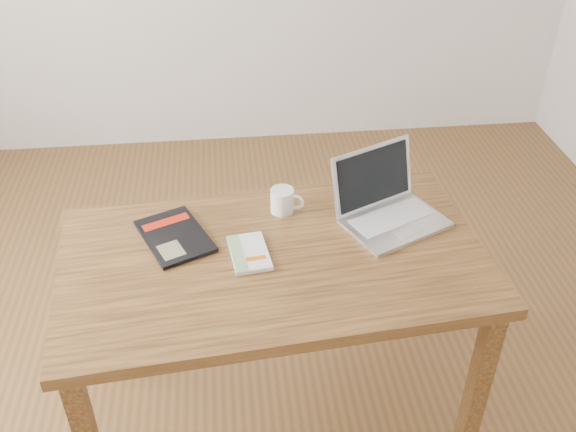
{
  "coord_description": "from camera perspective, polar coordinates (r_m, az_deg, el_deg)",
  "views": [
    {
      "loc": [
        -0.07,
        -1.65,
        1.98
      ],
      "look_at": [
        0.1,
        -0.08,
        0.85
      ],
      "focal_mm": 40.0,
      "sensor_mm": 36.0,
      "label": 1
    }
  ],
  "objects": [
    {
      "name": "desk",
      "position": [
        2.0,
        -1.24,
        -5.5
      ],
      "size": [
        1.34,
        0.84,
        0.75
      ],
      "rotation": [
        0.0,
        0.0,
        0.09
      ],
      "color": "brown",
      "rests_on": "ground"
    },
    {
      "name": "coffee_mug",
      "position": [
        2.11,
        -0.44,
        1.41
      ],
      "size": [
        0.11,
        0.08,
        0.08
      ],
      "rotation": [
        0.0,
        0.0,
        -0.32
      ],
      "color": "white",
      "rests_on": "desk"
    },
    {
      "name": "laptop",
      "position": [
        2.1,
        8.81,
        0.9
      ],
      "size": [
        0.39,
        0.37,
        0.22
      ],
      "rotation": [
        0.0,
        0.0,
        0.44
      ],
      "color": "silver",
      "rests_on": "desk"
    },
    {
      "name": "room",
      "position": [
        1.76,
        -6.07,
        14.72
      ],
      "size": [
        4.04,
        4.04,
        2.7
      ],
      "color": "brown",
      "rests_on": "ground"
    },
    {
      "name": "black_guidebook",
      "position": [
        2.04,
        -10.04,
        -1.77
      ],
      "size": [
        0.27,
        0.32,
        0.01
      ],
      "rotation": [
        0.0,
        0.0,
        0.41
      ],
      "color": "black",
      "rests_on": "desk"
    },
    {
      "name": "white_guidebook",
      "position": [
        1.95,
        -3.46,
        -3.3
      ],
      "size": [
        0.13,
        0.19,
        0.02
      ],
      "rotation": [
        0.0,
        0.0,
        0.13
      ],
      "color": "silver",
      "rests_on": "desk"
    }
  ]
}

